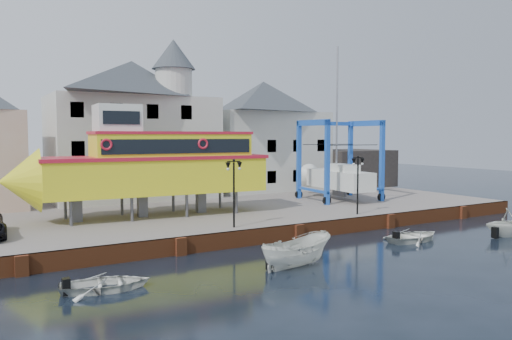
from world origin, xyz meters
TOP-DOWN VIEW (x-y plane):
  - ground at (0.00, 0.00)m, footprint 140.00×140.00m
  - hardstanding at (0.00, 11.00)m, footprint 44.00×22.00m
  - quay_wall at (-0.00, 0.10)m, footprint 44.00×0.47m
  - building_white_main at (-4.87, 18.39)m, footprint 14.00×8.30m
  - building_white_right at (9.00, 19.00)m, footprint 12.00×8.00m
  - shed_dark at (19.00, 17.00)m, footprint 8.00×7.00m
  - lamp_post_left at (-4.00, 1.20)m, footprint 1.12×0.32m
  - lamp_post_right at (6.00, 1.20)m, footprint 1.12×0.32m
  - tour_boat at (-7.56, 7.89)m, footprint 17.83×5.23m
  - travel_lift at (10.24, 8.94)m, footprint 6.67×9.01m
  - motorboat_a at (-3.83, -5.22)m, footprint 4.68×2.33m
  - motorboat_b at (6.12, -3.94)m, footprint 4.05×2.94m
  - motorboat_c at (12.70, -6.12)m, footprint 4.45×4.10m
  - motorboat_d at (-13.12, -4.17)m, footprint 4.22×3.38m

SIDE VIEW (x-z plane):
  - ground at x=0.00m, z-range 0.00..0.00m
  - motorboat_a at x=-3.83m, z-range -0.86..0.86m
  - motorboat_b at x=6.12m, z-range -0.41..0.41m
  - motorboat_c at x=12.70m, z-range -0.98..0.98m
  - motorboat_d at x=-13.12m, z-range -0.39..0.39m
  - hardstanding at x=0.00m, z-range 0.00..1.00m
  - quay_wall at x=0.00m, z-range 0.00..1.00m
  - shed_dark at x=19.00m, z-range 1.00..5.00m
  - travel_lift at x=10.24m, z-range -3.45..9.90m
  - lamp_post_left at x=-4.00m, z-range 2.07..6.27m
  - lamp_post_right at x=6.00m, z-range 2.07..6.27m
  - tour_boat at x=-7.56m, z-range 0.78..8.45m
  - building_white_right at x=9.00m, z-range 1.00..12.20m
  - building_white_main at x=-4.87m, z-range 0.34..14.34m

